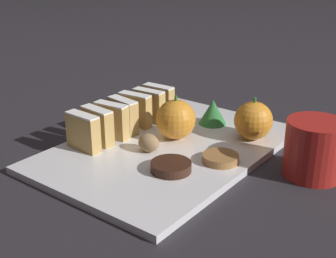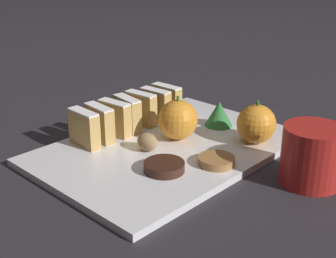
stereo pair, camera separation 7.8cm
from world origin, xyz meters
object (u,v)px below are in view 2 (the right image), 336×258
(orange_far, at_px, (256,124))
(coffee_mug, at_px, (313,156))
(orange_near, at_px, (178,120))
(walnut, at_px, (147,142))
(chocolate_cookie, at_px, (164,167))

(orange_far, relative_size, coffee_mug, 0.62)
(orange_near, relative_size, coffee_mug, 0.64)
(walnut, bearing_deg, orange_far, 54.00)
(orange_near, height_order, orange_far, orange_near)
(orange_near, height_order, coffee_mug, orange_near)
(chocolate_cookie, xyz_separation_m, coffee_mug, (0.17, 0.14, 0.03))
(orange_near, distance_m, orange_far, 0.13)
(chocolate_cookie, height_order, coffee_mug, coffee_mug)
(walnut, bearing_deg, coffee_mug, 23.82)
(walnut, distance_m, chocolate_cookie, 0.08)
(orange_near, bearing_deg, chocolate_cookie, -56.65)
(orange_far, height_order, chocolate_cookie, orange_far)
(orange_near, xyz_separation_m, coffee_mug, (0.24, 0.03, -0.00))
(orange_far, distance_m, walnut, 0.19)
(orange_near, relative_size, chocolate_cookie, 1.25)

